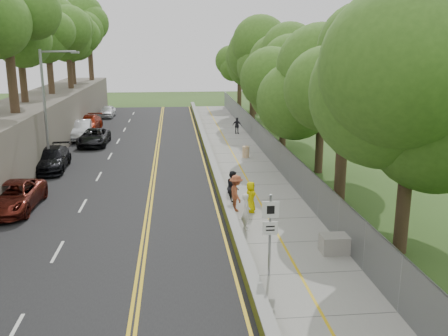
# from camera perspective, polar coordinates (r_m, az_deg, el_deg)

# --- Properties ---
(ground) EXTENTS (140.00, 140.00, 0.00)m
(ground) POSITION_cam_1_polar(r_m,az_deg,el_deg) (21.46, 0.84, -8.85)
(ground) COLOR #33511E
(ground) RESTS_ON ground
(road) EXTENTS (11.20, 66.00, 0.04)m
(road) POSITION_cam_1_polar(r_m,az_deg,el_deg) (35.76, -10.60, 0.33)
(road) COLOR black
(road) RESTS_ON ground
(sidewalk) EXTENTS (4.20, 66.00, 0.05)m
(sidewalk) POSITION_cam_1_polar(r_m,az_deg,el_deg) (35.95, 2.12, 0.65)
(sidewalk) COLOR gray
(sidewalk) RESTS_ON ground
(jersey_barrier) EXTENTS (0.42, 66.00, 0.60)m
(jersey_barrier) POSITION_cam_1_polar(r_m,az_deg,el_deg) (35.65, -1.54, 0.99)
(jersey_barrier) COLOR #BAD31E
(jersey_barrier) RESTS_ON ground
(rock_embankment) EXTENTS (5.00, 66.00, 4.00)m
(rock_embankment) POSITION_cam_1_polar(r_m,az_deg,el_deg) (36.95, -23.37, 2.99)
(rock_embankment) COLOR #595147
(rock_embankment) RESTS_ON ground
(chainlink_fence) EXTENTS (0.04, 66.00, 2.00)m
(chainlink_fence) POSITION_cam_1_polar(r_m,az_deg,el_deg) (36.08, 5.44, 2.23)
(chainlink_fence) COLOR slate
(chainlink_fence) RESTS_ON ground
(trees_embankment) EXTENTS (6.40, 66.00, 13.00)m
(trees_embankment) POSITION_cam_1_polar(r_m,az_deg,el_deg) (36.31, -23.93, 16.29)
(trees_embankment) COLOR #437723
(trees_embankment) RESTS_ON rock_embankment
(trees_fenceside) EXTENTS (7.00, 66.00, 14.00)m
(trees_fenceside) POSITION_cam_1_polar(r_m,az_deg,el_deg) (35.89, 9.43, 11.71)
(trees_fenceside) COLOR #447424
(trees_fenceside) RESTS_ON ground
(streetlight) EXTENTS (2.52, 0.22, 8.00)m
(streetlight) POSITION_cam_1_polar(r_m,az_deg,el_deg) (34.81, -19.47, 7.13)
(streetlight) COLOR gray
(streetlight) RESTS_ON ground
(signpost) EXTENTS (0.62, 0.09, 3.10)m
(signpost) POSITION_cam_1_polar(r_m,az_deg,el_deg) (18.12, 5.29, -6.66)
(signpost) COLOR gray
(signpost) RESTS_ON sidewalk
(construction_barrel) EXTENTS (0.52, 0.52, 0.85)m
(construction_barrel) POSITION_cam_1_polar(r_m,az_deg,el_deg) (37.32, 2.51, 1.85)
(construction_barrel) COLOR orange
(construction_barrel) RESTS_ON sidewalk
(concrete_block) EXTENTS (1.13, 0.85, 0.74)m
(concrete_block) POSITION_cam_1_polar(r_m,az_deg,el_deg) (21.02, 12.51, -8.46)
(concrete_block) COLOR gray
(concrete_block) RESTS_ON sidewalk
(car_2) EXTENTS (2.51, 5.23, 1.44)m
(car_2) POSITION_cam_1_polar(r_m,az_deg,el_deg) (27.66, -23.03, -3.03)
(car_2) COLOR #571911
(car_2) RESTS_ON road
(car_3) EXTENTS (2.33, 5.28, 1.51)m
(car_3) POSITION_cam_1_polar(r_m,az_deg,el_deg) (35.52, -19.16, 0.98)
(car_3) COLOR black
(car_3) RESTS_ON road
(car_4) EXTENTS (1.93, 4.35, 1.45)m
(car_4) POSITION_cam_1_polar(r_m,az_deg,el_deg) (35.68, -18.94, 1.00)
(car_4) COLOR tan
(car_4) RESTS_ON road
(car_5) EXTENTS (2.26, 5.24, 1.68)m
(car_5) POSITION_cam_1_polar(r_m,az_deg,el_deg) (46.32, -16.08, 4.21)
(car_5) COLOR silver
(car_5) RESTS_ON road
(car_6) EXTENTS (2.34, 4.96, 1.37)m
(car_6) POSITION_cam_1_polar(r_m,az_deg,el_deg) (43.21, -14.64, 3.43)
(car_6) COLOR black
(car_6) RESTS_ON road
(car_7) EXTENTS (2.40, 5.26, 1.49)m
(car_7) POSITION_cam_1_polar(r_m,az_deg,el_deg) (50.52, -15.24, 4.94)
(car_7) COLOR maroon
(car_7) RESTS_ON road
(car_8) EXTENTS (1.72, 3.98, 1.34)m
(car_8) POSITION_cam_1_polar(r_m,az_deg,el_deg) (59.60, -13.17, 6.31)
(car_8) COLOR white
(car_8) RESTS_ON road
(painter_0) EXTENTS (0.58, 0.82, 1.58)m
(painter_0) POSITION_cam_1_polar(r_m,az_deg,el_deg) (25.18, 3.05, -3.32)
(painter_0) COLOR #EBD600
(painter_0) RESTS_ON sidewalk
(painter_1) EXTENTS (0.45, 0.65, 1.71)m
(painter_1) POSITION_cam_1_polar(r_m,az_deg,el_deg) (22.87, 2.52, -4.97)
(painter_1) COLOR white
(painter_1) RESTS_ON sidewalk
(painter_2) EXTENTS (0.92, 1.03, 1.78)m
(painter_2) POSITION_cam_1_polar(r_m,az_deg,el_deg) (26.50, 1.06, -2.20)
(painter_2) COLOR black
(painter_2) RESTS_ON sidewalk
(painter_3) EXTENTS (0.84, 1.29, 1.87)m
(painter_3) POSITION_cam_1_polar(r_m,az_deg,el_deg) (25.28, 1.40, -2.89)
(painter_3) COLOR #9D4B2D
(painter_3) RESTS_ON sidewalk
(person_far) EXTENTS (0.98, 0.71, 1.54)m
(person_far) POSITION_cam_1_polar(r_m,az_deg,el_deg) (47.16, 1.51, 4.85)
(person_far) COLOR black
(person_far) RESTS_ON sidewalk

